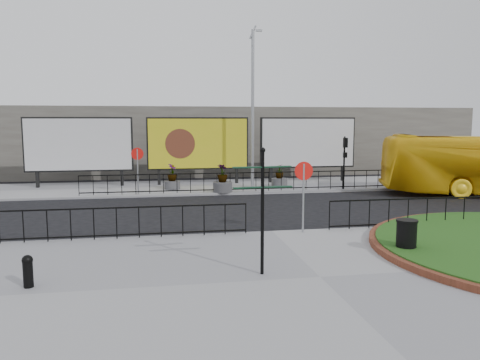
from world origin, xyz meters
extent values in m
plane|color=black|center=(0.00, 0.00, 0.00)|extent=(90.00, 90.00, 0.00)
cube|color=gray|center=(0.00, -5.00, 0.06)|extent=(30.00, 10.00, 0.12)
cube|color=gray|center=(0.00, 12.00, 0.06)|extent=(44.00, 6.00, 0.12)
cylinder|color=gray|center=(-5.00, 9.40, 1.32)|extent=(0.07, 0.07, 2.40)
cylinder|color=red|center=(-5.00, 9.40, 2.27)|extent=(0.64, 0.03, 0.64)
cylinder|color=white|center=(-5.00, 9.42, 2.27)|extent=(0.50, 0.03, 0.50)
cylinder|color=gray|center=(1.00, -0.40, 1.32)|extent=(0.07, 0.07, 2.40)
cylinder|color=red|center=(1.00, -0.40, 2.27)|extent=(0.64, 0.03, 0.64)
cylinder|color=white|center=(1.00, -0.38, 2.27)|extent=(0.50, 0.03, 0.50)
cube|color=black|center=(-10.90, 13.00, 0.62)|extent=(0.18, 0.18, 1.00)
cube|color=black|center=(-6.10, 13.00, 0.62)|extent=(0.18, 0.18, 1.00)
cube|color=black|center=(-8.50, 13.00, 2.62)|extent=(6.20, 0.25, 3.20)
cube|color=silver|center=(-8.50, 12.84, 2.62)|extent=(6.00, 0.06, 3.00)
cube|color=black|center=(-3.90, 13.00, 0.62)|extent=(0.18, 0.18, 1.00)
cube|color=black|center=(0.90, 13.00, 0.62)|extent=(0.18, 0.18, 1.00)
cube|color=black|center=(-1.50, 13.00, 2.62)|extent=(6.20, 0.25, 3.20)
cube|color=gold|center=(-1.50, 12.84, 2.62)|extent=(6.00, 0.06, 3.00)
cube|color=black|center=(3.10, 13.00, 0.62)|extent=(0.18, 0.18, 1.00)
cube|color=black|center=(7.90, 13.00, 0.62)|extent=(0.18, 0.18, 1.00)
cube|color=black|center=(5.50, 13.00, 2.62)|extent=(6.20, 0.25, 3.20)
cube|color=silver|center=(5.50, 12.84, 2.62)|extent=(6.00, 0.06, 3.00)
cylinder|color=gray|center=(1.50, 11.00, 4.62)|extent=(0.18, 0.18, 9.00)
cylinder|color=gray|center=(1.50, 11.00, 8.97)|extent=(0.43, 0.10, 0.77)
cube|color=gray|center=(1.85, 11.00, 9.07)|extent=(0.35, 0.15, 0.12)
cylinder|color=black|center=(6.50, 9.40, 1.62)|extent=(0.10, 0.10, 3.00)
cube|color=black|center=(6.50, 9.28, 2.77)|extent=(0.22, 0.18, 0.55)
cube|color=black|center=(6.50, 9.28, 2.07)|extent=(0.20, 0.16, 0.30)
cylinder|color=black|center=(9.50, 9.40, 1.62)|extent=(0.10, 0.10, 3.00)
cube|color=black|center=(9.50, 9.28, 2.77)|extent=(0.22, 0.18, 0.55)
cube|color=black|center=(9.50, 9.28, 2.07)|extent=(0.20, 0.16, 0.30)
cube|color=slate|center=(0.00, 22.00, 2.50)|extent=(40.00, 10.00, 5.00)
cylinder|color=black|center=(-1.37, -4.53, 1.66)|extent=(0.09, 0.09, 3.08)
sphere|color=black|center=(-1.37, -4.53, 3.25)|extent=(0.13, 0.13, 0.13)
cube|color=#0D301C|center=(-1.75, -4.52, 2.83)|extent=(0.72, 0.14, 0.03)
cube|color=#0D301C|center=(-0.99, -4.47, 2.83)|extent=(0.73, 0.23, 0.03)
cube|color=#0D301C|center=(-1.75, -4.56, 2.34)|extent=(0.73, 0.20, 0.03)
cube|color=#0D301C|center=(-0.98, -4.53, 2.34)|extent=(0.72, 0.14, 0.03)
cylinder|color=black|center=(-6.93, -4.53, 0.43)|extent=(0.23, 0.23, 0.62)
sphere|color=black|center=(-6.93, -4.53, 0.76)|extent=(0.25, 0.25, 0.25)
cylinder|color=black|center=(3.14, -3.50, 0.60)|extent=(0.57, 0.57, 0.96)
cylinder|color=black|center=(3.14, -3.50, 1.11)|extent=(0.62, 0.62, 0.06)
cylinder|color=#4C4C4F|center=(-3.16, 11.00, 0.35)|extent=(0.90, 0.90, 0.47)
imported|color=#154612|center=(-3.16, 11.00, 1.07)|extent=(0.75, 0.75, 0.97)
cylinder|color=#4C4C4F|center=(-0.48, 9.40, 0.39)|extent=(1.05, 1.05, 0.55)
imported|color=#154612|center=(-0.48, 9.40, 1.16)|extent=(0.78, 0.78, 0.99)
cylinder|color=#4C4C4F|center=(3.14, 11.00, 0.37)|extent=(0.94, 0.94, 0.49)
imported|color=#154612|center=(3.14, 11.00, 1.03)|extent=(0.58, 0.58, 0.84)
camera|label=1|loc=(-3.88, -15.69, 3.94)|focal=35.00mm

